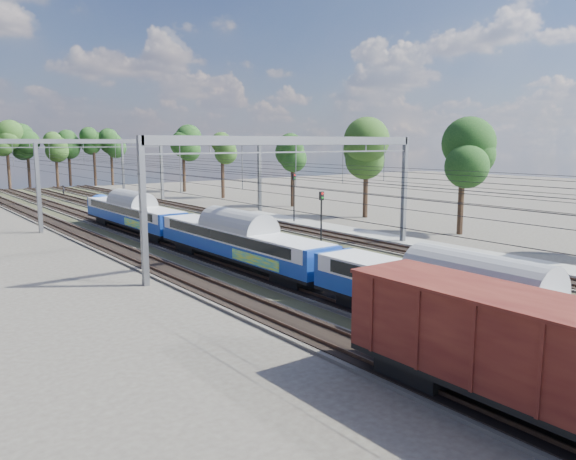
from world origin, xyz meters
TOP-DOWN VIEW (x-y plane):
  - track_bed at (-0.00, 45.00)m, footprint 21.00×130.00m
  - platform at (12.00, 20.00)m, footprint 3.00×70.00m
  - catenary at (0.33, 52.69)m, footprint 25.65×130.00m
  - tree_belt at (8.49, 90.63)m, footprint 38.88×98.69m
  - emu_train at (-4.50, 30.30)m, footprint 2.68×56.83m
  - freight_boxcar at (-9.00, 5.75)m, footprint 3.06×14.78m
  - worker at (1.29, 93.67)m, footprint 0.56×0.68m
  - signal_near at (1.76, 29.23)m, footprint 0.32×0.29m
  - signal_far at (11.39, 44.99)m, footprint 0.33×0.30m

SIDE VIEW (x-z plane):
  - track_bed at x=0.00m, z-range -0.07..0.27m
  - platform at x=12.00m, z-range 0.00..0.30m
  - worker at x=1.29m, z-range 0.00..1.61m
  - emu_train at x=-4.50m, z-range 0.35..4.27m
  - freight_boxcar at x=-9.00m, z-range 0.42..4.23m
  - signal_near at x=1.76m, z-range 0.67..5.73m
  - signal_far at x=11.39m, z-range 0.71..6.02m
  - catenary at x=0.33m, z-range 1.90..10.90m
  - tree_belt at x=8.49m, z-range 2.28..13.93m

